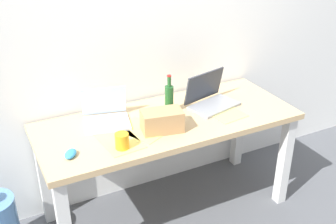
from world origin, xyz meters
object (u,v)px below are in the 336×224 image
object	(u,v)px
laptop_left	(106,116)
coffee_mug	(122,141)
computer_mouse	(71,154)
beer_bottle	(169,99)
laptop_right	(210,98)
desk	(168,133)
cardboard_box	(162,121)

from	to	relation	value
laptop_left	coffee_mug	bearing A→B (deg)	-93.73
laptop_left	computer_mouse	distance (m)	0.43
computer_mouse	coffee_mug	world-z (taller)	coffee_mug
computer_mouse	beer_bottle	bearing A→B (deg)	51.10
computer_mouse	laptop_left	bearing A→B (deg)	77.57
beer_bottle	laptop_right	bearing A→B (deg)	-3.99
laptop_left	laptop_right	world-z (taller)	laptop_right
beer_bottle	computer_mouse	xyz separation A→B (m)	(-0.72, -0.22, -0.09)
desk	cardboard_box	distance (m)	0.23
laptop_left	laptop_right	size ratio (longest dim) A/B	0.88
beer_bottle	coffee_mug	size ratio (longest dim) A/B	2.86
desk	cardboard_box	size ratio (longest dim) A/B	6.86
beer_bottle	computer_mouse	distance (m)	0.76
coffee_mug	beer_bottle	bearing A→B (deg)	31.89
computer_mouse	coffee_mug	xyz separation A→B (m)	(0.29, -0.05, 0.03)
laptop_left	laptop_right	xyz separation A→B (m)	(0.72, -0.09, 0.01)
desk	beer_bottle	xyz separation A→B (m)	(0.04, 0.07, 0.21)
laptop_left	computer_mouse	size ratio (longest dim) A/B	3.33
computer_mouse	cardboard_box	size ratio (longest dim) A/B	0.40
computer_mouse	coffee_mug	bearing A→B (deg)	24.11
laptop_left	cardboard_box	distance (m)	0.38
beer_bottle	cardboard_box	xyz separation A→B (m)	(-0.14, -0.19, -0.04)
laptop_right	coffee_mug	bearing A→B (deg)	-161.37
laptop_left	cardboard_box	world-z (taller)	laptop_left
computer_mouse	cardboard_box	distance (m)	0.58
laptop_right	beer_bottle	distance (m)	0.31
cardboard_box	computer_mouse	bearing A→B (deg)	-176.60
beer_bottle	coffee_mug	distance (m)	0.52
computer_mouse	desk	bearing A→B (deg)	46.65
desk	computer_mouse	world-z (taller)	computer_mouse
beer_bottle	laptop_left	bearing A→B (deg)	170.31
beer_bottle	cardboard_box	world-z (taller)	beer_bottle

